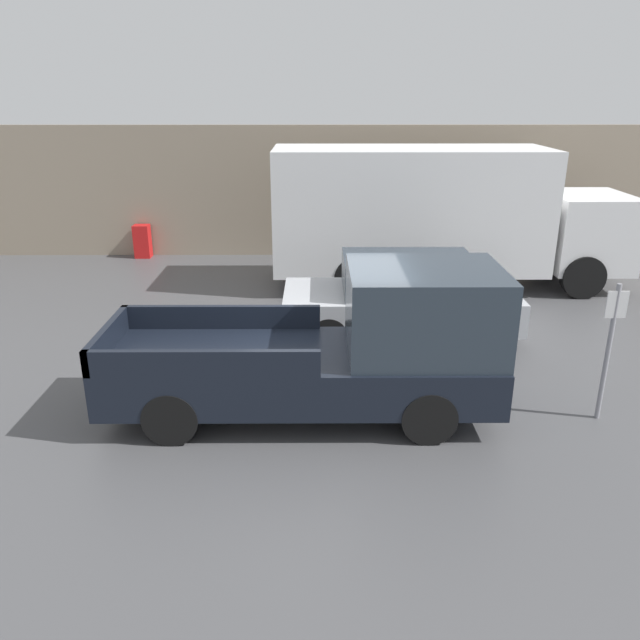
{
  "coord_description": "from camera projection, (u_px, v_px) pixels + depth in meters",
  "views": [
    {
      "loc": [
        -0.06,
        -8.93,
        4.63
      ],
      "look_at": [
        -0.01,
        0.55,
        1.14
      ],
      "focal_mm": 35.0,
      "sensor_mm": 36.0,
      "label": 1
    }
  ],
  "objects": [
    {
      "name": "pickup_truck",
      "position": [
        342.0,
        349.0,
        9.2
      ],
      "size": [
        5.76,
        1.95,
        2.28
      ],
      "color": "black",
      "rests_on": "ground"
    },
    {
      "name": "car",
      "position": [
        402.0,
        297.0,
        12.23
      ],
      "size": [
        4.53,
        1.91,
        1.64
      ],
      "color": "#B7BABF",
      "rests_on": "ground"
    },
    {
      "name": "parking_sign",
      "position": [
        609.0,
        344.0,
        8.99
      ],
      "size": [
        0.3,
        0.07,
        2.11
      ],
      "color": "gray",
      "rests_on": "ground"
    },
    {
      "name": "ground_plane",
      "position": [
        321.0,
        399.0,
        9.98
      ],
      "size": [
        60.0,
        60.0,
        0.0
      ],
      "primitive_type": "plane",
      "color": "#4C4C4F"
    },
    {
      "name": "building_wall",
      "position": [
        319.0,
        192.0,
        18.15
      ],
      "size": [
        28.0,
        0.15,
        3.74
      ],
      "color": "gray",
      "rests_on": "ground"
    },
    {
      "name": "newspaper_box",
      "position": [
        143.0,
        241.0,
        18.3
      ],
      "size": [
        0.45,
        0.4,
        0.96
      ],
      "color": "red",
      "rests_on": "ground"
    },
    {
      "name": "delivery_truck",
      "position": [
        435.0,
        213.0,
        15.21
      ],
      "size": [
        8.58,
        2.42,
        3.38
      ],
      "color": "white",
      "rests_on": "ground"
    }
  ]
}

